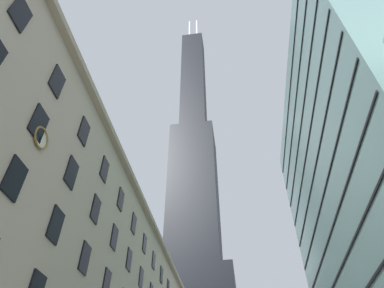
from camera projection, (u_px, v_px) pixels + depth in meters
dark_skyscraper at (194, 226)px, 118.83m from camera, size 25.34×25.34×206.13m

